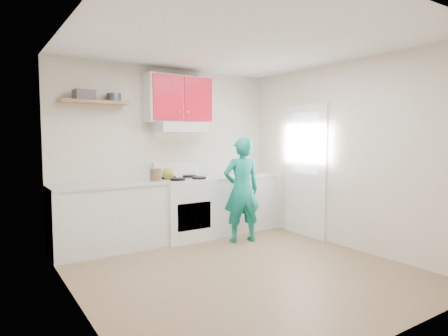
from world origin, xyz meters
TOP-DOWN VIEW (x-y plane):
  - floor at (0.00, 0.00)m, footprint 3.80×3.80m
  - ceiling at (0.00, 0.00)m, footprint 3.60×3.80m
  - back_wall at (0.00, 1.90)m, footprint 3.60×0.04m
  - front_wall at (0.00, -1.90)m, footprint 3.60×0.04m
  - left_wall at (-1.80, 0.00)m, footprint 0.04×3.80m
  - right_wall at (1.80, 0.00)m, footprint 0.04×3.80m
  - door at (1.78, 0.70)m, footprint 0.05×0.85m
  - door_glass at (1.75, 0.70)m, footprint 0.01×0.55m
  - counter_left at (-1.04, 1.60)m, footprint 1.52×0.60m
  - counter_right at (1.14, 1.60)m, footprint 1.32×0.60m
  - stove at (0.10, 1.57)m, footprint 0.76×0.65m
  - range_hood at (0.10, 1.68)m, footprint 0.76×0.44m
  - upper_cabinets at (0.10, 1.73)m, footprint 1.02×0.33m
  - shelf at (-1.15, 1.75)m, footprint 0.90×0.30m
  - books at (-1.29, 1.73)m, footprint 0.28×0.22m
  - tin at (-0.88, 1.78)m, footprint 0.25×0.25m
  - kettle at (-0.13, 1.64)m, footprint 0.20×0.20m
  - crock at (-0.37, 1.56)m, footprint 0.20×0.20m
  - cutting_board at (0.81, 1.49)m, footprint 0.31×0.23m
  - silicone_mat at (1.49, 1.59)m, footprint 0.29×0.25m
  - person at (0.74, 0.96)m, footprint 0.64×0.50m

SIDE VIEW (x-z plane):
  - floor at x=0.00m, z-range 0.00..0.00m
  - counter_left at x=-1.04m, z-range 0.00..0.90m
  - counter_right at x=1.14m, z-range 0.00..0.90m
  - stove at x=0.10m, z-range 0.00..0.92m
  - person at x=0.74m, z-range 0.00..1.54m
  - silicone_mat at x=1.49m, z-range 0.90..0.91m
  - cutting_board at x=0.81m, z-range 0.90..0.92m
  - crock at x=-0.37m, z-range 0.90..1.09m
  - kettle at x=-0.13m, z-range 0.92..1.09m
  - door at x=1.78m, z-range 0.00..2.05m
  - back_wall at x=0.00m, z-range 0.00..2.60m
  - front_wall at x=0.00m, z-range 0.00..2.60m
  - left_wall at x=-1.80m, z-range 0.00..2.60m
  - right_wall at x=1.80m, z-range 0.00..2.60m
  - door_glass at x=1.75m, z-range 0.98..1.92m
  - range_hood at x=0.10m, z-range 1.62..1.77m
  - shelf at x=-1.15m, z-range 2.00..2.04m
  - tin at x=-0.88m, z-range 2.04..2.16m
  - books at x=-1.29m, z-range 2.04..2.17m
  - upper_cabinets at x=0.10m, z-range 1.77..2.47m
  - ceiling at x=0.00m, z-range 2.58..2.62m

